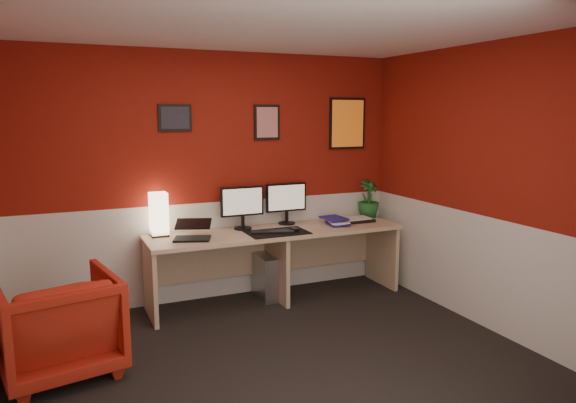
% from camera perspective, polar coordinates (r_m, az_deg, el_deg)
% --- Properties ---
extents(ground, '(4.00, 3.50, 0.01)m').
position_cam_1_polar(ground, '(4.19, -0.91, -17.45)').
color(ground, black).
rests_on(ground, ground).
extents(ceiling, '(4.00, 3.50, 0.01)m').
position_cam_1_polar(ceiling, '(3.79, -1.02, 18.61)').
color(ceiling, white).
rests_on(ceiling, ground).
extents(wall_back, '(4.00, 0.01, 2.50)m').
position_cam_1_polar(wall_back, '(5.43, -8.14, 2.53)').
color(wall_back, maroon).
rests_on(wall_back, ground).
extents(wall_front, '(4.00, 0.01, 2.50)m').
position_cam_1_polar(wall_front, '(2.32, 16.15, -7.13)').
color(wall_front, maroon).
rests_on(wall_front, ground).
extents(wall_right, '(0.01, 3.50, 2.50)m').
position_cam_1_polar(wall_right, '(4.92, 21.06, 1.26)').
color(wall_right, maroon).
rests_on(wall_right, ground).
extents(wainscot_back, '(4.00, 0.01, 1.00)m').
position_cam_1_polar(wainscot_back, '(5.57, -7.95, -5.16)').
color(wainscot_back, silver).
rests_on(wainscot_back, ground).
extents(wainscot_right, '(0.01, 3.50, 1.00)m').
position_cam_1_polar(wainscot_right, '(5.07, 20.51, -7.16)').
color(wainscot_right, silver).
rests_on(wainscot_right, ground).
extents(desk, '(2.60, 0.65, 0.73)m').
position_cam_1_polar(desk, '(5.47, -1.22, -6.80)').
color(desk, tan).
rests_on(desk, ground).
extents(shoji_lamp, '(0.16, 0.16, 0.40)m').
position_cam_1_polar(shoji_lamp, '(5.23, -13.64, -1.46)').
color(shoji_lamp, '#FFE5B2').
rests_on(shoji_lamp, desk).
extents(laptop, '(0.39, 0.33, 0.22)m').
position_cam_1_polar(laptop, '(5.03, -10.23, -2.82)').
color(laptop, black).
rests_on(laptop, desk).
extents(monitor_left, '(0.45, 0.06, 0.58)m').
position_cam_1_polar(monitor_left, '(5.39, -4.88, 0.06)').
color(monitor_left, black).
rests_on(monitor_left, desk).
extents(monitor_right, '(0.45, 0.06, 0.58)m').
position_cam_1_polar(monitor_right, '(5.62, -0.14, 0.49)').
color(monitor_right, black).
rests_on(monitor_right, desk).
extents(desk_mat, '(0.60, 0.38, 0.01)m').
position_cam_1_polar(desk_mat, '(5.26, -1.14, -3.33)').
color(desk_mat, black).
rests_on(desk_mat, desk).
extents(keyboard, '(0.44, 0.24, 0.02)m').
position_cam_1_polar(keyboard, '(5.25, -1.68, -3.22)').
color(keyboard, black).
rests_on(keyboard, desk_mat).
extents(mouse, '(0.08, 0.11, 0.03)m').
position_cam_1_polar(mouse, '(5.31, 0.66, -3.00)').
color(mouse, black).
rests_on(mouse, desk_mat).
extents(book_bottom, '(0.24, 0.30, 0.03)m').
position_cam_1_polar(book_bottom, '(5.61, 4.37, -2.44)').
color(book_bottom, navy).
rests_on(book_bottom, desk).
extents(book_middle, '(0.25, 0.30, 0.02)m').
position_cam_1_polar(book_middle, '(5.60, 4.37, -2.20)').
color(book_middle, silver).
rests_on(book_middle, book_bottom).
extents(book_top, '(0.23, 0.30, 0.03)m').
position_cam_1_polar(book_top, '(5.60, 3.99, -1.93)').
color(book_top, navy).
rests_on(book_top, book_middle).
extents(zen_tray, '(0.35, 0.25, 0.03)m').
position_cam_1_polar(zen_tray, '(5.84, 7.26, -1.99)').
color(zen_tray, black).
rests_on(zen_tray, desk).
extents(potted_plant, '(0.29, 0.29, 0.43)m').
position_cam_1_polar(potted_plant, '(6.06, 8.59, 0.31)').
color(potted_plant, '#19591E').
rests_on(potted_plant, desk).
extents(pc_tower, '(0.21, 0.45, 0.45)m').
position_cam_1_polar(pc_tower, '(5.58, -2.26, -7.97)').
color(pc_tower, '#99999E').
rests_on(pc_tower, ground).
extents(armchair, '(0.94, 0.96, 0.75)m').
position_cam_1_polar(armchair, '(4.33, -23.37, -11.98)').
color(armchair, '#B32717').
rests_on(armchair, ground).
extents(art_left, '(0.32, 0.02, 0.26)m').
position_cam_1_polar(art_left, '(5.30, -11.98, 8.75)').
color(art_left, black).
rests_on(art_left, wall_back).
extents(art_center, '(0.28, 0.02, 0.36)m').
position_cam_1_polar(art_center, '(5.57, -2.27, 8.46)').
color(art_center, red).
rests_on(art_center, wall_back).
extents(art_right, '(0.44, 0.02, 0.56)m').
position_cam_1_polar(art_right, '(5.99, 6.35, 8.29)').
color(art_right, orange).
rests_on(art_right, wall_back).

